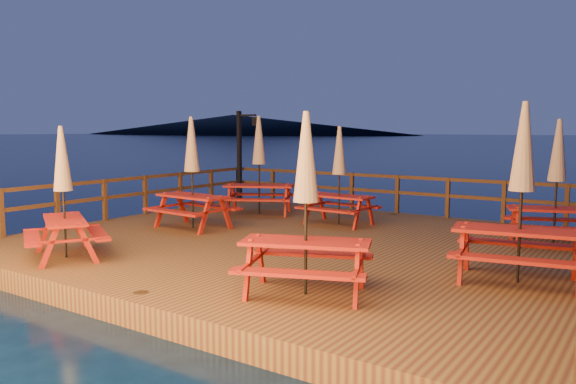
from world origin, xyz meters
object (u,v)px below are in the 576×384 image
at_px(picnic_table_1, 63,190).
at_px(picnic_table_0, 557,180).
at_px(lamp_post, 243,147).
at_px(picnic_table_2, 192,171).

bearing_deg(picnic_table_1, picnic_table_0, 70.60).
distance_m(lamp_post, picnic_table_2, 5.27).
height_order(picnic_table_1, picnic_table_2, picnic_table_2).
bearing_deg(lamp_post, picnic_table_2, -64.82).
bearing_deg(picnic_table_1, lamp_post, 136.28).
bearing_deg(picnic_table_0, lamp_post, 148.53).
distance_m(picnic_table_1, picnic_table_2, 3.66).
bearing_deg(picnic_table_2, lamp_post, 119.58).
xyz_separation_m(lamp_post, picnic_table_1, (2.45, -8.40, -0.51)).
height_order(picnic_table_0, picnic_table_1, picnic_table_0).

